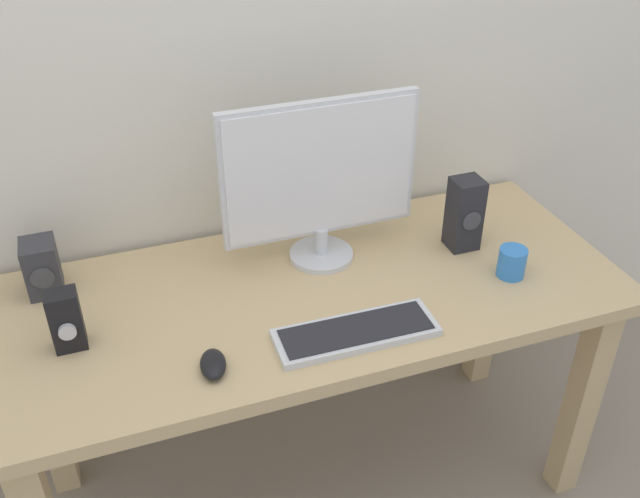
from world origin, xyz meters
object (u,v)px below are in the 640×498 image
keyboard_primary (356,332)px  speaker_right (464,214)px  monitor (320,178)px  speaker_left (42,267)px  audio_controller (66,320)px  mouse (213,364)px  desk (312,324)px  coffee_mug (512,262)px

keyboard_primary → speaker_right: bearing=31.7°
monitor → keyboard_primary: (-0.04, -0.35, -0.23)m
keyboard_primary → speaker_right: 0.51m
speaker_left → audio_controller: bearing=-79.3°
keyboard_primary → audio_controller: 0.67m
monitor → mouse: monitor is taller
desk → speaker_left: size_ratio=11.23×
speaker_right → coffee_mug: (0.05, -0.17, -0.06)m
keyboard_primary → mouse: size_ratio=3.92×
mouse → speaker_left: bearing=136.6°
keyboard_primary → audio_controller: (-0.64, 0.19, 0.07)m
speaker_right → coffee_mug: speaker_right is taller
keyboard_primary → mouse: mouse is taller
monitor → audio_controller: size_ratio=3.47×
monitor → speaker_right: 0.43m
speaker_left → keyboard_primary: bearing=-32.5°
coffee_mug → desk: bearing=167.2°
monitor → audio_controller: monitor is taller
desk → coffee_mug: 0.56m
mouse → speaker_right: size_ratio=0.48×
mouse → coffee_mug: 0.83m
speaker_right → coffee_mug: bearing=-72.7°
audio_controller → speaker_right: bearing=4.0°
mouse → speaker_left: size_ratio=0.69×
speaker_right → speaker_left: size_ratio=1.44×
mouse → monitor: bearing=51.5°
monitor → speaker_left: bearing=173.3°
speaker_left → mouse: bearing=-52.1°
desk → monitor: (0.07, 0.14, 0.36)m
desk → mouse: (-0.31, -0.21, 0.14)m
speaker_left → coffee_mug: bearing=-16.4°
monitor → keyboard_primary: 0.42m
speaker_left → coffee_mug: speaker_left is taller
desk → speaker_right: (0.47, 0.05, 0.22)m
audio_controller → mouse: bearing=-32.9°
speaker_left → monitor: bearing=-6.7°
desk → monitor: 0.40m
speaker_left → speaker_right: bearing=-8.8°
desk → speaker_right: size_ratio=7.80×
audio_controller → coffee_mug: bearing=-5.0°
audio_controller → speaker_left: bearing=100.7°
speaker_left → coffee_mug: size_ratio=1.79×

